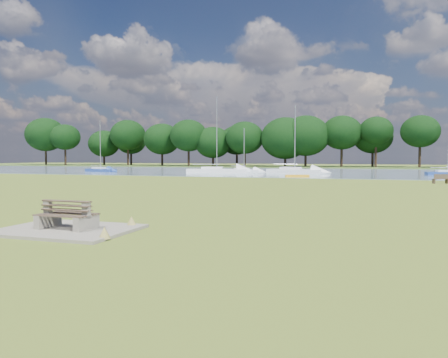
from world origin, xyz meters
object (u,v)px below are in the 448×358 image
(sailboat_2, at_px, (294,170))
(sailboat_3, at_px, (216,169))
(sailboat_4, at_px, (447,172))
(sailboat_1, at_px, (100,169))
(riverbank_bench, at_px, (441,179))
(sailboat_0, at_px, (244,170))
(kayak, at_px, (297,176))
(bench_pair, at_px, (67,216))

(sailboat_2, distance_m, sailboat_3, 10.95)
(sailboat_2, relative_size, sailboat_4, 1.30)
(sailboat_4, bearing_deg, sailboat_1, 172.80)
(riverbank_bench, distance_m, sailboat_4, 17.60)
(sailboat_2, bearing_deg, sailboat_0, -175.01)
(sailboat_1, height_order, sailboat_2, sailboat_2)
(kayak, height_order, sailboat_1, sailboat_1)
(kayak, xyz_separation_m, sailboat_2, (-2.05, 10.45, 0.39))
(riverbank_bench, distance_m, sailboat_3, 31.04)
(sailboat_1, relative_size, sailboat_3, 0.72)
(kayak, relative_size, sailboat_0, 0.42)
(kayak, bearing_deg, riverbank_bench, -47.43)
(sailboat_1, bearing_deg, riverbank_bench, -4.75)
(sailboat_1, bearing_deg, sailboat_0, 22.66)
(bench_pair, distance_m, sailboat_2, 48.45)
(riverbank_bench, distance_m, sailboat_1, 47.21)
(sailboat_4, bearing_deg, sailboat_2, 168.58)
(sailboat_0, height_order, sailboat_3, sailboat_3)
(kayak, distance_m, sailboat_3, 15.56)
(sailboat_0, xyz_separation_m, sailboat_4, (26.37, -0.90, 0.02))
(sailboat_2, height_order, sailboat_4, sailboat_2)
(bench_pair, relative_size, sailboat_3, 0.17)
(sailboat_3, bearing_deg, kayak, -51.11)
(kayak, xyz_separation_m, sailboat_0, (-9.43, 11.00, 0.26))
(riverbank_bench, distance_m, kayak, 15.54)
(bench_pair, bearing_deg, sailboat_3, 104.85)
(riverbank_bench, relative_size, kayak, 0.53)
(riverbank_bench, height_order, sailboat_3, sailboat_3)
(sailboat_2, bearing_deg, bench_pair, -80.10)
(riverbank_bench, height_order, sailboat_1, sailboat_1)
(sailboat_0, distance_m, sailboat_3, 4.11)
(kayak, height_order, sailboat_0, sailboat_0)
(sailboat_2, height_order, sailboat_3, sailboat_3)
(riverbank_bench, height_order, sailboat_2, sailboat_2)
(sailboat_1, xyz_separation_m, sailboat_4, (48.06, 2.67, -0.02))
(bench_pair, xyz_separation_m, sailboat_2, (-0.53, 48.45, 0.08))
(riverbank_bench, relative_size, sailboat_1, 0.18)
(riverbank_bench, xyz_separation_m, kayak, (-13.77, 7.20, -0.24))
(sailboat_0, height_order, sailboat_1, sailboat_1)
(riverbank_bench, distance_m, sailboat_2, 23.70)
(sailboat_0, distance_m, sailboat_1, 21.98)
(sailboat_2, bearing_deg, sailboat_4, 8.23)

